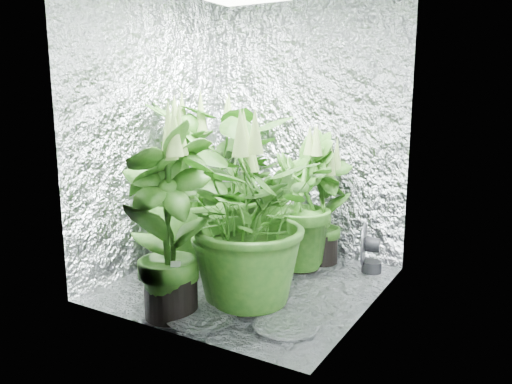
{
  "coord_description": "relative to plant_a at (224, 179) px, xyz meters",
  "views": [
    {
      "loc": [
        1.61,
        -2.67,
        1.24
      ],
      "look_at": [
        0.05,
        0.0,
        0.62
      ],
      "focal_mm": 35.0,
      "sensor_mm": 36.0,
      "label": 1
    }
  ],
  "objects": [
    {
      "name": "ground",
      "position": [
        0.53,
        -0.5,
        -0.58
      ],
      "size": [
        1.6,
        1.6,
        0.0
      ],
      "primitive_type": "plane",
      "color": "silver",
      "rests_on": "ground"
    },
    {
      "name": "walls",
      "position": [
        0.53,
        -0.5,
        0.42
      ],
      "size": [
        1.62,
        1.62,
        2.0
      ],
      "color": "silver",
      "rests_on": "ground"
    },
    {
      "name": "plant_a",
      "position": [
        0.0,
        0.0,
        0.0
      ],
      "size": [
        1.07,
        1.07,
        1.22
      ],
      "rotation": [
        0.0,
        0.0,
        0.06
      ],
      "color": "black",
      "rests_on": "ground"
    },
    {
      "name": "plant_b",
      "position": [
        0.76,
        0.14,
        -0.16
      ],
      "size": [
        0.58,
        0.58,
        0.92
      ],
      "rotation": [
        0.0,
        0.0,
        0.43
      ],
      "color": "black",
      "rests_on": "ground"
    },
    {
      "name": "plant_c",
      "position": [
        0.7,
        -0.06,
        -0.1
      ],
      "size": [
        0.69,
        0.69,
        1.04
      ],
      "rotation": [
        0.0,
        0.0,
        1.97
      ],
      "color": "black",
      "rests_on": "ground"
    },
    {
      "name": "plant_d",
      "position": [
        -0.03,
        -0.46,
        -0.0
      ],
      "size": [
        0.89,
        0.89,
        1.25
      ],
      "rotation": [
        0.0,
        0.0,
        2.16
      ],
      "color": "black",
      "rests_on": "ground"
    },
    {
      "name": "plant_e",
      "position": [
        0.68,
        -0.84,
        -0.03
      ],
      "size": [
        1.08,
        1.08,
        1.17
      ],
      "rotation": [
        0.0,
        0.0,
        3.01
      ],
      "color": "black",
      "rests_on": "ground"
    },
    {
      "name": "plant_f",
      "position": [
        0.41,
        -1.14,
        -0.04
      ],
      "size": [
        0.66,
        0.66,
        1.18
      ],
      "rotation": [
        0.0,
        0.0,
        4.53
      ],
      "color": "black",
      "rests_on": "ground"
    },
    {
      "name": "plant_g",
      "position": [
        0.68,
        -0.58,
        -0.12
      ],
      "size": [
        0.51,
        0.51,
        1.01
      ],
      "rotation": [
        0.0,
        0.0,
        4.73
      ],
      "color": "black",
      "rests_on": "ground"
    },
    {
      "name": "circulation_fan",
      "position": [
        1.13,
        0.11,
        -0.43
      ],
      "size": [
        0.17,
        0.31,
        0.36
      ],
      "rotation": [
        0.0,
        0.0,
        0.21
      ],
      "color": "black",
      "rests_on": "ground"
    },
    {
      "name": "plant_label",
      "position": [
        0.47,
        -1.18,
        -0.28
      ],
      "size": [
        0.06,
        0.05,
        0.08
      ],
      "primitive_type": "cube",
      "rotation": [
        -0.21,
        0.0,
        0.49
      ],
      "color": "white",
      "rests_on": "plant_f"
    }
  ]
}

